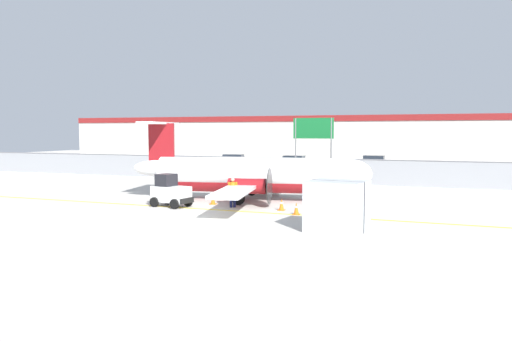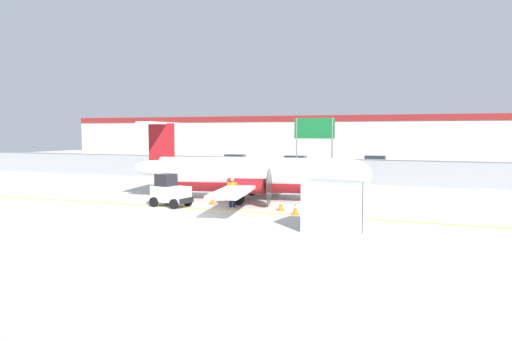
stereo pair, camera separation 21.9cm
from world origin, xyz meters
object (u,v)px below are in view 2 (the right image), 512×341
at_px(traffic_cone_near_right, 213,199).
at_px(baggage_tug, 170,192).
at_px(cargo_container, 335,206).
at_px(parked_car_3, 469,171).
at_px(traffic_cone_far_right, 312,195).
at_px(highway_sign, 314,134).
at_px(ground_crew_worker, 232,191).
at_px(commuter_airplane, 255,175).
at_px(traffic_cone_near_left, 295,209).
at_px(parked_car_0, 234,161).
at_px(parked_car_1, 296,163).
at_px(parked_car_2, 374,163).
at_px(traffic_cone_far_left, 281,205).

bearing_deg(traffic_cone_near_right, baggage_tug, -138.85).
bearing_deg(cargo_container, baggage_tug, 169.44).
bearing_deg(parked_car_3, traffic_cone_far_right, -114.07).
xyz_separation_m(parked_car_3, highway_sign, (-12.67, -3.87, 3.24)).
bearing_deg(ground_crew_worker, commuter_airplane, 148.43).
bearing_deg(commuter_airplane, traffic_cone_near_left, -58.49).
relative_size(traffic_cone_near_right, highway_sign, 0.12).
bearing_deg(parked_car_0, parked_car_3, 158.63).
distance_m(baggage_tug, parked_car_1, 27.49).
height_order(traffic_cone_near_right, parked_car_2, parked_car_2).
height_order(traffic_cone_near_left, traffic_cone_far_left, same).
relative_size(baggage_tug, ground_crew_worker, 1.46).
distance_m(ground_crew_worker, parked_car_3, 24.39).
bearing_deg(parked_car_1, commuter_airplane, -81.45).
distance_m(traffic_cone_far_left, parked_car_1, 27.48).
bearing_deg(parked_car_3, commuter_airplane, -119.55).
distance_m(ground_crew_worker, traffic_cone_near_left, 4.30).
distance_m(parked_car_3, highway_sign, 13.64).
bearing_deg(parked_car_2, traffic_cone_near_left, 90.52).
bearing_deg(traffic_cone_far_left, traffic_cone_far_right, 83.87).
distance_m(commuter_airplane, traffic_cone_far_left, 4.53).
relative_size(traffic_cone_near_right, traffic_cone_far_left, 1.00).
height_order(traffic_cone_near_right, parked_car_1, parked_car_1).
distance_m(baggage_tug, parked_car_2, 31.65).
xyz_separation_m(parked_car_1, highway_sign, (4.51, -9.80, 3.24)).
height_order(baggage_tug, parked_car_2, baggage_tug).
relative_size(traffic_cone_near_right, parked_car_1, 0.15).
bearing_deg(cargo_container, parked_car_0, 129.19).
xyz_separation_m(cargo_container, traffic_cone_near_right, (-8.50, 5.28, -0.79)).
relative_size(traffic_cone_near_left, parked_car_0, 0.15).
bearing_deg(parked_car_2, parked_car_1, 22.70).
height_order(traffic_cone_near_right, parked_car_0, parked_car_0).
height_order(parked_car_0, highway_sign, highway_sign).
bearing_deg(parked_car_0, traffic_cone_far_right, 117.27).
bearing_deg(highway_sign, baggage_tug, -102.50).
height_order(ground_crew_worker, parked_car_0, same).
bearing_deg(traffic_cone_far_left, cargo_container, -48.68).
height_order(baggage_tug, traffic_cone_near_left, baggage_tug).
relative_size(cargo_container, traffic_cone_near_left, 4.17).
xyz_separation_m(ground_crew_worker, traffic_cone_far_right, (3.46, 4.74, -0.64)).
bearing_deg(traffic_cone_far_right, parked_car_2, 89.09).
height_order(commuter_airplane, traffic_cone_near_left, commuter_airplane).
distance_m(traffic_cone_far_left, parked_car_2, 29.88).
distance_m(cargo_container, highway_sign, 22.47).
distance_m(traffic_cone_far_right, highway_sign, 12.91).
bearing_deg(parked_car_3, cargo_container, -96.49).
xyz_separation_m(ground_crew_worker, cargo_container, (6.93, -4.61, 0.15)).
relative_size(cargo_container, highway_sign, 0.49).
distance_m(commuter_airplane, parked_car_3, 21.69).
bearing_deg(commuter_airplane, parked_car_0, 105.56).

